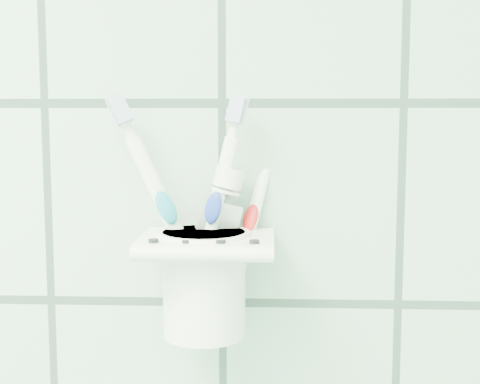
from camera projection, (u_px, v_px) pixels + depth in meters
The scene contains 6 objects.
holder_bracket at pixel (207, 245), 0.57m from camera, with size 0.11×0.10×0.03m.
cup at pixel (204, 279), 0.57m from camera, with size 0.08×0.08×0.09m.
toothbrush_pink at pixel (218, 199), 0.57m from camera, with size 0.09×0.03×0.21m.
toothbrush_blue at pixel (225, 218), 0.57m from camera, with size 0.05×0.07×0.18m.
toothbrush_orange at pixel (188, 208), 0.57m from camera, with size 0.05×0.03×0.20m.
toothpaste_tube at pixel (193, 231), 0.58m from camera, with size 0.06×0.04×0.15m.
Camera 1 is at (0.69, 0.60, 1.43)m, focal length 50.00 mm.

